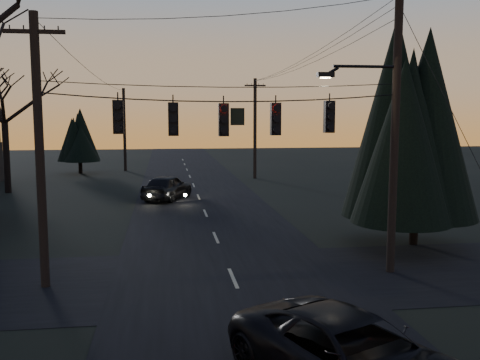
{
  "coord_description": "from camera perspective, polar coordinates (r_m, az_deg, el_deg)",
  "views": [
    {
      "loc": [
        -2.2,
        -7.11,
        5.41
      ],
      "look_at": [
        0.03,
        8.57,
        3.49
      ],
      "focal_mm": 40.0,
      "sensor_mm": 36.0,
      "label": 1
    }
  ],
  "objects": [
    {
      "name": "main_road",
      "position": [
        27.73,
        -3.39,
        -4.31
      ],
      "size": [
        8.0,
        120.0,
        0.02
      ],
      "primitive_type": "cube",
      "color": "black",
      "rests_on": "ground"
    },
    {
      "name": "cross_road",
      "position": [
        18.08,
        -0.74,
        -10.46
      ],
      "size": [
        60.0,
        7.0,
        0.02
      ],
      "primitive_type": "cube",
      "color": "black",
      "rests_on": "ground"
    },
    {
      "name": "utility_pole_right",
      "position": [
        19.53,
        15.71,
        -9.42
      ],
      "size": [
        5.0,
        0.3,
        10.0
      ],
      "primitive_type": null,
      "color": "black",
      "rests_on": "ground"
    },
    {
      "name": "utility_pole_left",
      "position": [
        18.35,
        -20.01,
        -10.65
      ],
      "size": [
        1.8,
        0.3,
        8.5
      ],
      "primitive_type": null,
      "color": "black",
      "rests_on": "ground"
    },
    {
      "name": "utility_pole_far_r",
      "position": [
        46.08,
        1.59,
        0.19
      ],
      "size": [
        1.8,
        0.3,
        8.5
      ],
      "primitive_type": null,
      "color": "black",
      "rests_on": "ground"
    },
    {
      "name": "utility_pole_far_l",
      "position": [
        53.52,
        -12.11,
        0.97
      ],
      "size": [
        0.3,
        0.3,
        8.0
      ],
      "primitive_type": null,
      "color": "black",
      "rests_on": "ground"
    },
    {
      "name": "span_signal_assembly",
      "position": [
        17.22,
        -1.57,
        6.62
      ],
      "size": [
        11.5,
        0.44,
        1.5
      ],
      "color": "black",
      "rests_on": "ground"
    },
    {
      "name": "evergreen_right",
      "position": [
        23.24,
        18.43,
        5.32
      ],
      "size": [
        4.82,
        4.82,
        8.61
      ],
      "color": "black",
      "rests_on": "ground"
    },
    {
      "name": "bare_tree_dist",
      "position": [
        40.56,
        -23.94,
        8.38
      ],
      "size": [
        7.13,
        7.13,
        9.81
      ],
      "color": "black",
      "rests_on": "ground"
    },
    {
      "name": "evergreen_dist",
      "position": [
        51.87,
        -16.77,
        4.68
      ],
      "size": [
        3.66,
        3.66,
        6.09
      ],
      "color": "black",
      "rests_on": "ground"
    },
    {
      "name": "suv_near",
      "position": [
        11.03,
        11.87,
        -18.1
      ],
      "size": [
        4.67,
        6.12,
        1.54
      ],
      "primitive_type": "imported",
      "rotation": [
        0.0,
        0.0,
        0.44
      ],
      "color": "black",
      "rests_on": "ground"
    },
    {
      "name": "sedan_oncoming_a",
      "position": [
        34.68,
        -7.76,
        -0.77
      ],
      "size": [
        3.67,
        5.08,
        1.61
      ],
      "primitive_type": "imported",
      "rotation": [
        0.0,
        0.0,
        2.72
      ],
      "color": "black",
      "rests_on": "ground"
    }
  ]
}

